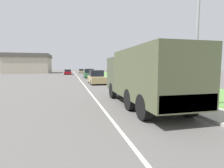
# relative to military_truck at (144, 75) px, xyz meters

# --- Properties ---
(ground_plane) EXTENTS (180.00, 180.00, 0.00)m
(ground_plane) POSITION_rel_military_truck_xyz_m (-2.24, 26.58, -1.66)
(ground_plane) COLOR #565451
(lane_centre_stripe) EXTENTS (0.12, 120.00, 0.00)m
(lane_centre_stripe) POSITION_rel_military_truck_xyz_m (-2.24, 26.58, -1.66)
(lane_centre_stripe) COLOR silver
(lane_centre_stripe) RESTS_ON ground
(sidewalk_right) EXTENTS (1.80, 120.00, 0.12)m
(sidewalk_right) POSITION_rel_military_truck_xyz_m (2.26, 26.58, -1.60)
(sidewalk_right) COLOR #ADAAA3
(sidewalk_right) RESTS_ON ground
(grass_strip_right) EXTENTS (7.00, 120.00, 0.02)m
(grass_strip_right) POSITION_rel_military_truck_xyz_m (6.66, 26.58, -1.65)
(grass_strip_right) COLOR #56843D
(grass_strip_right) RESTS_ON ground
(military_truck) EXTENTS (2.34, 7.58, 2.96)m
(military_truck) POSITION_rel_military_truck_xyz_m (0.00, 0.00, 0.00)
(military_truck) COLOR #474C38
(military_truck) RESTS_ON ground
(car_nearest_ahead) EXTENTS (1.78, 4.52, 1.67)m
(car_nearest_ahead) POSITION_rel_military_truck_xyz_m (-0.59, 12.95, -0.92)
(car_nearest_ahead) COLOR tan
(car_nearest_ahead) RESTS_ON ground
(car_second_ahead) EXTENTS (1.87, 3.91, 1.71)m
(car_second_ahead) POSITION_rel_military_truck_xyz_m (-0.24, 24.78, -0.90)
(car_second_ahead) COLOR #336B3D
(car_second_ahead) RESTS_ON ground
(car_third_ahead) EXTENTS (1.87, 4.67, 1.37)m
(car_third_ahead) POSITION_rel_military_truck_xyz_m (-4.35, 40.54, -1.03)
(car_third_ahead) COLOR maroon
(car_third_ahead) RESTS_ON ground
(car_fourth_ahead) EXTENTS (1.73, 4.03, 1.36)m
(car_fourth_ahead) POSITION_rel_military_truck_xyz_m (-0.04, 50.90, -1.04)
(car_fourth_ahead) COLOR tan
(car_fourth_ahead) RESTS_ON ground
(lamp_post) EXTENTS (1.69, 0.24, 7.91)m
(lamp_post) POSITION_rel_military_truck_xyz_m (2.32, -0.81, 3.10)
(lamp_post) COLOR gray
(lamp_post) RESTS_ON sidewalk_right
(building_distant) EXTENTS (13.74, 12.75, 6.27)m
(building_distant) POSITION_rel_military_truck_xyz_m (-17.04, 55.26, 1.51)
(building_distant) COLOR #B2A893
(building_distant) RESTS_ON ground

